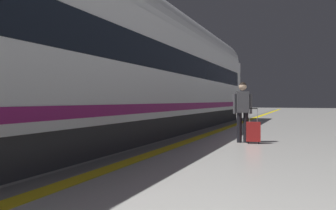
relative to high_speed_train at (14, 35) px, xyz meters
The scene contains 5 objects.
safety_line_strip 5.05m from the high_speed_train, 61.03° to the left, with size 0.36×80.00×0.01m, color yellow.
tactile_edge_band 4.92m from the high_speed_train, 65.03° to the left, with size 0.64×80.00×0.01m, color slate.
high_speed_train is the anchor object (origin of this frame).
passenger_near 6.22m from the high_speed_train, 52.36° to the left, with size 0.52×0.29×1.74m.
suitcase_near 6.51m from the high_speed_train, 49.29° to the left, with size 0.42×0.31×1.00m.
Camera 1 is at (2.20, 1.02, 1.21)m, focal length 36.60 mm.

